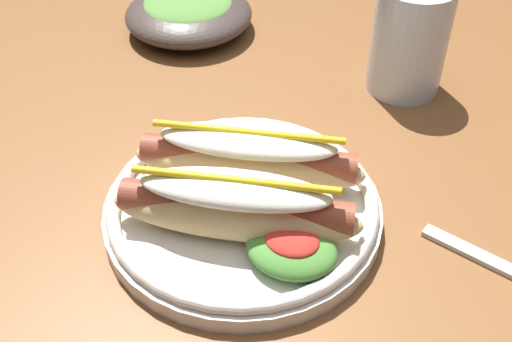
{
  "coord_description": "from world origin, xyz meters",
  "views": [
    {
      "loc": [
        0.09,
        -0.44,
        1.14
      ],
      "look_at": [
        -0.07,
        -0.06,
        0.77
      ],
      "focal_mm": 44.33,
      "sensor_mm": 36.0,
      "label": 1
    }
  ],
  "objects_px": {
    "hot_dog_plate": "(244,198)",
    "side_bowl": "(189,12)",
    "water_cup": "(410,39)",
    "fork": "(506,269)"
  },
  "relations": [
    {
      "from": "fork",
      "to": "side_bowl",
      "type": "xyz_separation_m",
      "value": [
        -0.41,
        0.25,
        0.02
      ]
    },
    {
      "from": "hot_dog_plate",
      "to": "fork",
      "type": "distance_m",
      "value": 0.22
    },
    {
      "from": "water_cup",
      "to": "side_bowl",
      "type": "height_order",
      "value": "water_cup"
    },
    {
      "from": "hot_dog_plate",
      "to": "fork",
      "type": "xyz_separation_m",
      "value": [
        0.22,
        0.03,
        -0.02
      ]
    },
    {
      "from": "hot_dog_plate",
      "to": "fork",
      "type": "height_order",
      "value": "hot_dog_plate"
    },
    {
      "from": "side_bowl",
      "to": "water_cup",
      "type": "bearing_deg",
      "value": -4.95
    },
    {
      "from": "hot_dog_plate",
      "to": "side_bowl",
      "type": "xyz_separation_m",
      "value": [
        -0.19,
        0.28,
        -0.0
      ]
    },
    {
      "from": "water_cup",
      "to": "side_bowl",
      "type": "distance_m",
      "value": 0.28
    },
    {
      "from": "fork",
      "to": "water_cup",
      "type": "bearing_deg",
      "value": 135.52
    },
    {
      "from": "hot_dog_plate",
      "to": "side_bowl",
      "type": "relative_size",
      "value": 1.52
    }
  ]
}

